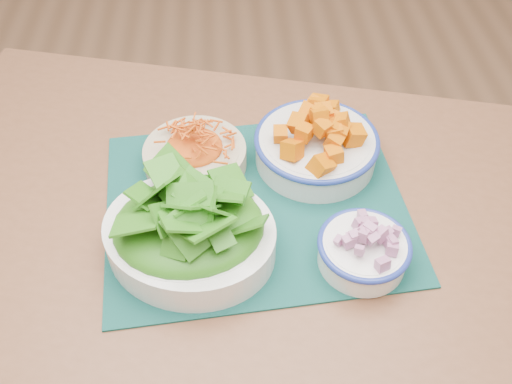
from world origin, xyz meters
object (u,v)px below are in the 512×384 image
onion_bowl (364,247)px  squash_bowl (317,138)px  placemat (256,205)px  table (241,264)px  carrot_bowl (195,152)px  lettuce_bowl (189,228)px

onion_bowl → squash_bowl: bearing=100.2°
placemat → squash_bowl: 0.16m
table → onion_bowl: (0.19, -0.07, 0.13)m
squash_bowl → onion_bowl: bearing=-79.8°
squash_bowl → onion_bowl: (0.04, -0.23, -0.02)m
placemat → onion_bowl: size_ratio=3.26×
onion_bowl → carrot_bowl: bearing=138.3°
squash_bowl → lettuce_bowl: lettuce_bowl is taller
lettuce_bowl → table: bearing=43.6°
carrot_bowl → squash_bowl: 0.22m
carrot_bowl → table: bearing=-65.1°
carrot_bowl → onion_bowl: onion_bowl is taller
table → lettuce_bowl: lettuce_bowl is taller
table → squash_bowl: (0.14, 0.16, 0.15)m
table → carrot_bowl: carrot_bowl is taller
table → placemat: placemat is taller
placemat → lettuce_bowl: 0.15m
table → placemat: bearing=75.8°
table → placemat: size_ratio=2.87×
table → placemat: 0.11m
squash_bowl → lettuce_bowl: 0.29m
placemat → onion_bowl: onion_bowl is taller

